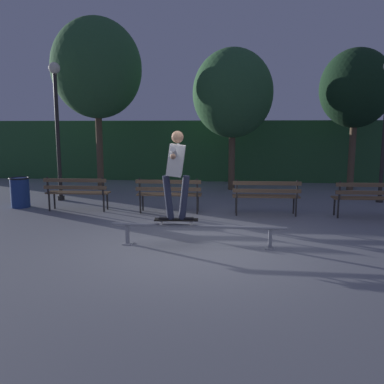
{
  "coord_description": "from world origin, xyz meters",
  "views": [
    {
      "loc": [
        0.7,
        -6.82,
        2.09
      ],
      "look_at": [
        -0.19,
        0.87,
        0.85
      ],
      "focal_mm": 37.57,
      "sensor_mm": 36.0,
      "label": 1
    }
  ],
  "objects": [
    {
      "name": "trash_can",
      "position": [
        -5.04,
        3.09,
        0.41
      ],
      "size": [
        0.52,
        0.52,
        0.8
      ],
      "color": "navy",
      "rests_on": "ground"
    },
    {
      "name": "park_bench_right_center",
      "position": [
        1.38,
        2.8,
        0.54
      ],
      "size": [
        1.62,
        0.48,
        0.88
      ],
      "color": "#282623",
      "rests_on": "ground"
    },
    {
      "name": "skateboard",
      "position": [
        -0.38,
        0.07,
        0.47
      ],
      "size": [
        0.79,
        0.27,
        0.09
      ],
      "color": "black",
      "rests_on": "grind_rail"
    },
    {
      "name": "ground_plane",
      "position": [
        0.0,
        0.0,
        0.0
      ],
      "size": [
        90.0,
        90.0,
        0.0
      ],
      "primitive_type": "plane",
      "color": "slate"
    },
    {
      "name": "tree_behind_benches",
      "position": [
        0.47,
        6.88,
        3.21
      ],
      "size": [
        2.66,
        2.66,
        4.69
      ],
      "color": "brown",
      "rests_on": "ground"
    },
    {
      "name": "park_bench_left_center",
      "position": [
        -0.98,
        2.8,
        0.54
      ],
      "size": [
        1.62,
        0.48,
        0.88
      ],
      "color": "#282623",
      "rests_on": "ground"
    },
    {
      "name": "tree_far_right",
      "position": [
        4.5,
        7.26,
        3.36
      ],
      "size": [
        2.34,
        2.34,
        4.67
      ],
      "color": "brown",
      "rests_on": "ground"
    },
    {
      "name": "grind_rail",
      "position": [
        0.0,
        0.07,
        0.31
      ],
      "size": [
        3.11,
        0.18,
        0.4
      ],
      "color": "gray",
      "rests_on": "ground"
    },
    {
      "name": "tree_far_left",
      "position": [
        -3.96,
        6.32,
        4.0
      ],
      "size": [
        2.93,
        2.93,
        5.63
      ],
      "color": "brown",
      "rests_on": "ground"
    },
    {
      "name": "park_bench_leftmost",
      "position": [
        -3.35,
        2.8,
        0.54
      ],
      "size": [
        1.62,
        0.48,
        0.88
      ],
      "color": "#282623",
      "rests_on": "ground"
    },
    {
      "name": "skateboarder",
      "position": [
        -0.37,
        0.07,
        1.41
      ],
      "size": [
        0.63,
        1.4,
        1.56
      ],
      "color": "black",
      "rests_on": "skateboard"
    },
    {
      "name": "hedge_backdrop",
      "position": [
        0.0,
        9.49,
        1.19
      ],
      "size": [
        24.0,
        1.2,
        2.38
      ],
      "primitive_type": "cube",
      "color": "#2D5B33",
      "rests_on": "ground"
    },
    {
      "name": "lamp_post_left",
      "position": [
        -4.45,
        4.24,
        2.48
      ],
      "size": [
        0.32,
        0.32,
        3.9
      ],
      "color": "#282623",
      "rests_on": "ground"
    },
    {
      "name": "park_bench_rightmost",
      "position": [
        3.74,
        2.8,
        0.54
      ],
      "size": [
        1.62,
        0.48,
        0.88
      ],
      "color": "#282623",
      "rests_on": "ground"
    }
  ]
}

